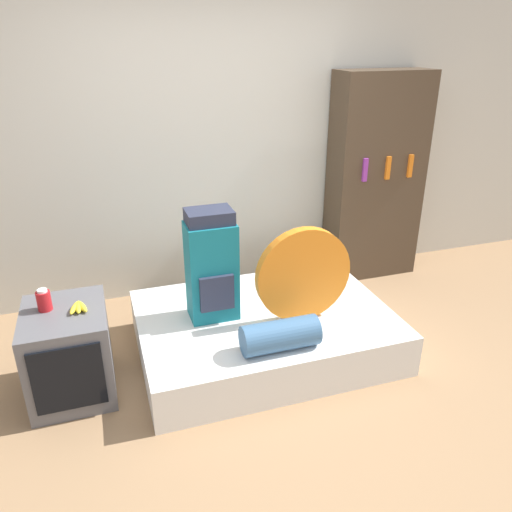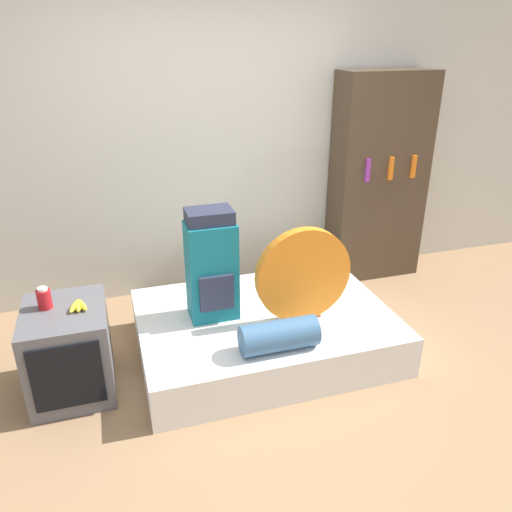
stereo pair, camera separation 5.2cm
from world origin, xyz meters
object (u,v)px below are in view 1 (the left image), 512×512
(backpack, at_px, (212,267))
(bookshelf, at_px, (376,178))
(sleeping_roll, at_px, (280,335))
(tent_bag, at_px, (303,275))
(canister, at_px, (44,300))
(television, at_px, (70,352))

(backpack, distance_m, bookshelf, 1.94)
(sleeping_roll, bearing_deg, backpack, 119.44)
(tent_bag, relative_size, canister, 4.81)
(television, distance_m, bookshelf, 2.94)
(television, bearing_deg, backpack, 8.50)
(backpack, xyz_separation_m, bookshelf, (1.73, 0.85, 0.24))
(backpack, xyz_separation_m, sleeping_roll, (0.30, -0.53, -0.28))
(sleeping_roll, xyz_separation_m, bookshelf, (1.43, 1.38, 0.52))
(backpack, height_order, canister, backpack)
(backpack, bearing_deg, canister, -175.60)
(sleeping_roll, height_order, canister, canister)
(backpack, relative_size, sleeping_roll, 1.59)
(backpack, distance_m, television, 1.05)
(canister, distance_m, bookshelf, 2.95)
(sleeping_roll, height_order, bookshelf, bookshelf)
(backpack, relative_size, tent_bag, 1.17)
(tent_bag, distance_m, sleeping_roll, 0.48)
(backpack, bearing_deg, tent_bag, -20.95)
(backpack, relative_size, television, 1.28)
(television, relative_size, canister, 4.38)
(tent_bag, bearing_deg, bookshelf, 42.89)
(backpack, relative_size, bookshelf, 0.42)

